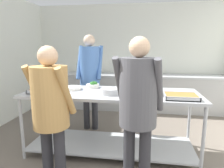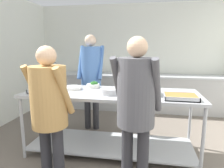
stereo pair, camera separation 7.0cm
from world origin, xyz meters
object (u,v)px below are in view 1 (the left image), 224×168
Objects in this scene: broccoli_bowl at (93,85)px; serving_tray_roast at (181,96)px; plate_stack at (72,88)px; guest_serving_right at (51,104)px; serving_tray_vegetables at (43,91)px; sauce_pan at (110,91)px; cook_behind_counter at (90,72)px; guest_serving_left at (138,101)px; water_bottle at (53,68)px; serving_tray_greens at (144,92)px.

broccoli_bowl reaches higher than serving_tray_roast.
guest_serving_right reaches higher than plate_stack.
serving_tray_roast is (1.89, -0.04, 0.00)m from serving_tray_vegetables.
sauce_pan is at bearing 173.79° from serving_tray_roast.
serving_tray_vegetables is at bearing -176.30° from sauce_pan.
guest_serving_left is at bearing -59.20° from cook_behind_counter.
guest_serving_left is at bearing -23.09° from serving_tray_vegetables.
water_bottle is (-1.96, 2.38, 0.04)m from sauce_pan.
cook_behind_counter is at bearing 66.08° from serving_tray_vegetables.
sauce_pan is 0.96× the size of serving_tray_greens.
serving_tray_greens is at bearing 7.59° from sauce_pan.
cook_behind_counter is at bearing 120.80° from guest_serving_left.
broccoli_bowl is 0.52m from sauce_pan.
plate_stack is 2.56m from water_bottle.
water_bottle is at bearing 112.02° from serving_tray_vegetables.
serving_tray_vegetables is 1.08m from cook_behind_counter.
serving_tray_roast is (1.27, -0.49, -0.01)m from broccoli_bowl.
guest_serving_left is 0.93m from guest_serving_right.
serving_tray_vegetables is 1.49m from guest_serving_left.
plate_stack is 0.63× the size of sauce_pan.
cook_behind_counter is (-0.19, 0.53, 0.14)m from broccoli_bowl.
serving_tray_greens is at bearing 160.57° from serving_tray_roast.
water_bottle reaches higher than serving_tray_roast.
guest_serving_right is (0.09, -0.92, 0.02)m from plate_stack.
serving_tray_greens is 0.49m from serving_tray_roast.
broccoli_bowl reaches higher than serving_tray_vegetables.
serving_tray_roast is 0.23× the size of cook_behind_counter.
water_bottle is at bearing 129.45° from sauce_pan.
cook_behind_counter reaches higher than broccoli_bowl.
plate_stack is 0.16× the size of guest_serving_left.
guest_serving_left is (1.02, -0.84, 0.07)m from plate_stack.
guest_serving_left reaches higher than serving_tray_greens.
serving_tray_greens is at bearing 4.96° from serving_tray_vegetables.
serving_tray_vegetables is 1.37× the size of plate_stack.
water_bottle is (-1.61, 1.99, 0.04)m from broccoli_bowl.
broccoli_bowl reaches higher than sauce_pan.
serving_tray_vegetables is 0.88× the size of serving_tray_roast.
serving_tray_vegetables and serving_tray_greens have the same top height.
plate_stack is 1.00× the size of water_bottle.
sauce_pan reaches higher than serving_tray_greens.
serving_tray_vegetables is 0.79m from guest_serving_right.
cook_behind_counter is (0.09, 0.72, 0.15)m from plate_stack.
guest_serving_left is (-0.07, -0.71, 0.07)m from serving_tray_greens.
serving_tray_roast is at bearing -40.74° from water_bottle.
broccoli_bowl is at bearing 158.98° from serving_tray_roast.
cook_behind_counter is 2.04m from water_bottle.
guest_serving_right is at bearing -89.92° from cook_behind_counter.
guest_serving_right is (-1.45, -0.62, 0.01)m from serving_tray_roast.
plate_stack is at bearing 95.54° from guest_serving_right.
cook_behind_counter is at bearing 109.52° from broccoli_bowl.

